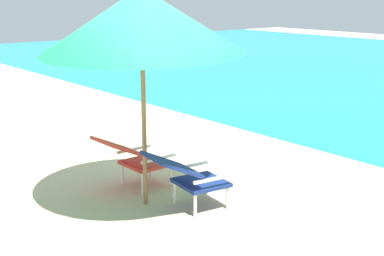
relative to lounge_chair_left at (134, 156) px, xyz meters
The scene contains 4 objects.
ground_plane 4.25m from the lounge_chair_left, 84.19° to the left, with size 40.00×40.00×0.00m, color #CCB78E.
lounge_chair_left is the anchor object (origin of this frame).
lounge_chair_right 0.94m from the lounge_chair_left, ahead, with size 0.65×0.94×0.68m.
beach_umbrella_center 1.72m from the lounge_chair_left, 20.62° to the right, with size 2.94×2.95×2.41m.
Camera 1 is at (4.86, -3.62, 2.33)m, focal length 50.80 mm.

